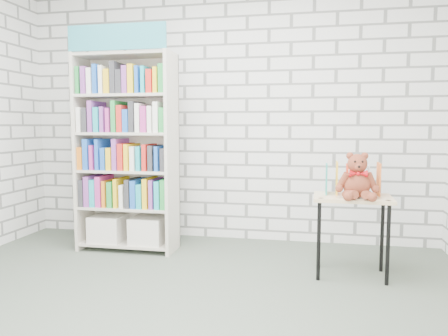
# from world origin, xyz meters

# --- Properties ---
(ground) EXTENTS (4.50, 4.50, 0.00)m
(ground) POSITION_xyz_m (0.00, 0.00, 0.00)
(ground) COLOR #475144
(ground) RESTS_ON ground
(room_shell) EXTENTS (4.52, 4.02, 2.81)m
(room_shell) POSITION_xyz_m (0.00, 0.00, 1.78)
(room_shell) COLOR silver
(room_shell) RESTS_ON ground
(bookshelf) EXTENTS (0.98, 0.38, 2.20)m
(bookshelf) POSITION_xyz_m (-0.88, 1.36, 1.00)
(bookshelf) COLOR beige
(bookshelf) RESTS_ON ground
(display_table) EXTENTS (0.63, 0.44, 0.67)m
(display_table) POSITION_xyz_m (1.27, 0.98, 0.58)
(display_table) COLOR #D9B682
(display_table) RESTS_ON ground
(table_books) EXTENTS (0.44, 0.20, 0.26)m
(table_books) POSITION_xyz_m (1.27, 1.08, 0.80)
(table_books) COLOR teal
(table_books) RESTS_ON display_table
(teddy_bear) EXTENTS (0.34, 0.32, 0.37)m
(teddy_bear) POSITION_xyz_m (1.29, 0.88, 0.82)
(teddy_bear) COLOR maroon
(teddy_bear) RESTS_ON display_table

